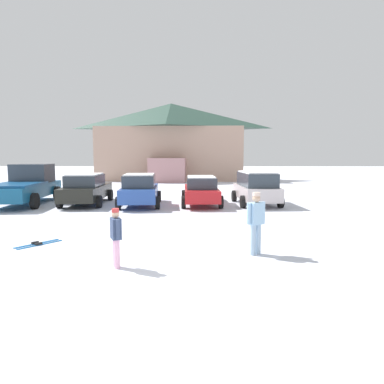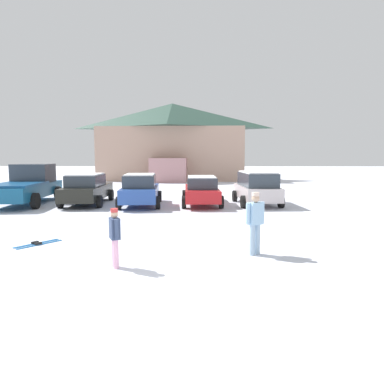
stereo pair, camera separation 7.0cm
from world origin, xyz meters
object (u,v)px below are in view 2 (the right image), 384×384
object	(u,v)px
parked_silver_wagon	(257,187)
pickup_truck	(28,185)
pair_of_skis	(38,244)
ski_lodge	(172,141)
parked_black_sedan	(87,189)
parked_blue_hatchback	(140,190)
parked_red_sedan	(201,190)
skier_teen_in_navy_coat	(115,234)
skier_adult_in_blue_parka	(255,220)

from	to	relation	value
parked_silver_wagon	pickup_truck	distance (m)	12.53
parked_silver_wagon	pair_of_skis	xyz separation A→B (m)	(-7.87, -8.52, -0.93)
ski_lodge	parked_black_sedan	bearing A→B (deg)	-98.85
parked_blue_hatchback	pair_of_skis	world-z (taller)	parked_blue_hatchback
pair_of_skis	parked_blue_hatchback	bearing A→B (deg)	78.12
parked_red_sedan	parked_silver_wagon	xyz separation A→B (m)	(2.97, 0.03, 0.16)
skier_teen_in_navy_coat	skier_adult_in_blue_parka	xyz separation A→B (m)	(3.44, 1.14, 0.15)
pickup_truck	parked_red_sedan	bearing A→B (deg)	-1.18
parked_black_sedan	pair_of_skis	bearing A→B (deg)	-81.19
parked_red_sedan	pair_of_skis	bearing A→B (deg)	-119.97
skier_teen_in_navy_coat	pair_of_skis	bearing A→B (deg)	144.11
parked_black_sedan	pickup_truck	xyz separation A→B (m)	(-3.33, 0.15, 0.16)
parked_black_sedan	skier_adult_in_blue_parka	size ratio (longest dim) A/B	2.91
parked_black_sedan	pair_of_skis	size ratio (longest dim) A/B	3.87
parked_blue_hatchback	parked_red_sedan	bearing A→B (deg)	8.67
parked_black_sedan	parked_silver_wagon	world-z (taller)	parked_silver_wagon
parked_red_sedan	pair_of_skis	size ratio (longest dim) A/B	3.80
pickup_truck	skier_adult_in_blue_parka	xyz separation A→B (m)	(10.93, -9.60, -0.05)
parked_silver_wagon	skier_adult_in_blue_parka	bearing A→B (deg)	-99.62
parked_blue_hatchback	skier_adult_in_blue_parka	bearing A→B (deg)	-62.76
pickup_truck	pair_of_skis	xyz separation A→B (m)	(4.66, -8.69, -0.98)
parked_red_sedan	skier_adult_in_blue_parka	size ratio (longest dim) A/B	2.86
parked_black_sedan	parked_blue_hatchback	xyz separation A→B (m)	(3.01, -0.53, 0.01)
parked_red_sedan	parked_silver_wagon	size ratio (longest dim) A/B	1.15
parked_red_sedan	skier_adult_in_blue_parka	xyz separation A→B (m)	(1.37, -9.40, 0.15)
parked_blue_hatchback	skier_teen_in_navy_coat	bearing A→B (deg)	-83.49
parked_black_sedan	skier_adult_in_blue_parka	bearing A→B (deg)	-51.20
parked_red_sedan	pickup_truck	distance (m)	9.56
parked_red_sedan	skier_teen_in_navy_coat	distance (m)	10.74
parked_black_sedan	parked_red_sedan	distance (m)	6.22
parked_black_sedan	parked_blue_hatchback	bearing A→B (deg)	-10.04
ski_lodge	parked_black_sedan	distance (m)	20.33
skier_adult_in_blue_parka	ski_lodge	bearing A→B (deg)	98.77
pickup_truck	pair_of_skis	size ratio (longest dim) A/B	4.88
ski_lodge	parked_red_sedan	bearing A→B (deg)	-81.02
parked_black_sedan	parked_red_sedan	size ratio (longest dim) A/B	1.02
skier_adult_in_blue_parka	pair_of_skis	xyz separation A→B (m)	(-6.27, 0.91, -0.92)
ski_lodge	parked_red_sedan	distance (m)	20.38
ski_lodge	parked_blue_hatchback	bearing A→B (deg)	-90.22
parked_blue_hatchback	parked_black_sedan	bearing A→B (deg)	169.96
parked_blue_hatchback	skier_adult_in_blue_parka	size ratio (longest dim) A/B	2.67
ski_lodge	parked_red_sedan	xyz separation A→B (m)	(3.14, -19.85, -3.44)
ski_lodge	skier_adult_in_blue_parka	bearing A→B (deg)	-81.23
parked_blue_hatchback	pickup_truck	bearing A→B (deg)	173.82
parked_black_sedan	pair_of_skis	world-z (taller)	parked_black_sedan
parked_silver_wagon	pair_of_skis	world-z (taller)	parked_silver_wagon
ski_lodge	parked_black_sedan	xyz separation A→B (m)	(-3.08, -19.80, -3.38)
parked_blue_hatchback	parked_silver_wagon	size ratio (longest dim) A/B	1.07
ski_lodge	skier_teen_in_navy_coat	distance (m)	30.60
parked_red_sedan	parked_black_sedan	bearing A→B (deg)	179.61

